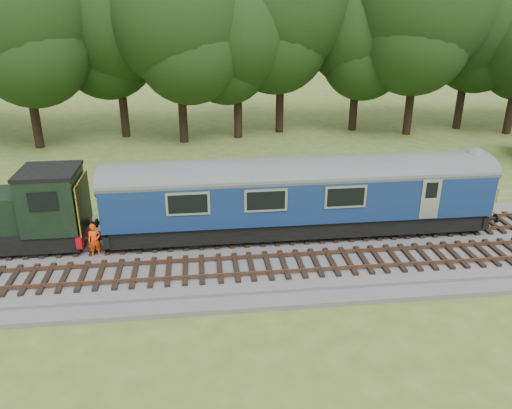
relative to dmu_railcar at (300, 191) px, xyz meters
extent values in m
plane|color=#4B6023|center=(-1.90, -1.40, -2.61)|extent=(120.00, 120.00, 0.00)
cube|color=#4C4C4F|center=(-1.90, -1.40, -2.43)|extent=(70.00, 7.00, 0.35)
cube|color=brown|center=(-1.90, -0.72, -2.12)|extent=(66.50, 0.07, 0.14)
cube|color=brown|center=(-1.90, 0.72, -2.12)|extent=(66.50, 0.07, 0.14)
cube|color=brown|center=(-1.90, -3.72, -2.12)|extent=(66.50, 0.07, 0.14)
cube|color=brown|center=(-1.90, -2.28, -2.12)|extent=(66.50, 0.07, 0.14)
cube|color=black|center=(-0.01, 0.00, -1.55)|extent=(17.46, 2.52, 0.85)
cube|color=navy|center=(-0.01, 0.00, -0.12)|extent=(18.00, 2.80, 2.05)
cube|color=yellow|center=(9.01, 0.00, -0.50)|extent=(0.06, 2.74, 1.30)
cube|color=black|center=(5.99, 0.00, -1.75)|extent=(2.60, 2.00, 0.55)
cube|color=black|center=(-6.01, 0.00, -1.75)|extent=(2.60, 2.00, 0.55)
cube|color=black|center=(-11.21, 0.00, 0.05)|extent=(2.40, 2.55, 2.60)
cube|color=#A90D14|center=(-10.03, 0.00, -1.55)|extent=(0.25, 2.60, 0.55)
cube|color=yellow|center=(-9.89, 0.00, -0.15)|extent=(0.06, 2.55, 2.30)
imported|color=#F8450D|center=(-9.36, -1.20, -1.48)|extent=(0.65, 0.51, 1.55)
camera|label=1|loc=(-4.61, -21.52, 8.30)|focal=35.00mm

